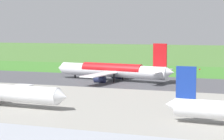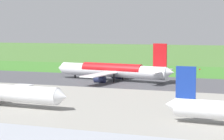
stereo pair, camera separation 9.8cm
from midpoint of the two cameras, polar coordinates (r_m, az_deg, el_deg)
The scene contains 8 objects.
ground_plane at distance 168.99m, azimuth 4.34°, elevation -1.67°, with size 800.00×800.00×0.00m, color #477233.
runway_asphalt at distance 168.99m, azimuth 4.34°, elevation -1.66°, with size 600.00×41.74×0.06m, color #47474C.
apron_concrete at distance 104.81m, azimuth -5.86°, elevation -6.18°, with size 440.00×110.00×0.05m, color gray.
grass_verge_foreground at distance 205.71m, azimuth 7.17°, elevation -0.39°, with size 600.00×80.00×0.04m, color #3C782B.
airliner_main at distance 172.39m, azimuth 0.13°, elevation -0.05°, with size 54.05×44.40×15.88m.
service_car_followme at distance 118.00m, azimuth 12.11°, elevation -4.54°, with size 3.59×4.55×1.62m.
no_stopping_sign at distance 206.03m, azimuth 11.89°, elevation -0.08°, with size 0.60×0.10×2.28m.
traffic_cone_orange at distance 206.64m, azimuth 10.76°, elevation -0.35°, with size 0.40×0.40×0.55m, color orange.
Camera 2 is at (-44.62, 161.58, 21.42)m, focal length 67.03 mm.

